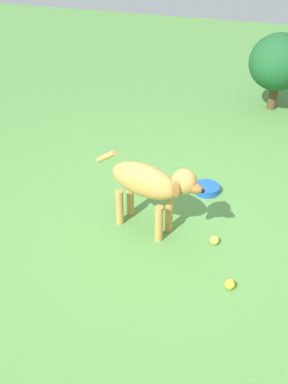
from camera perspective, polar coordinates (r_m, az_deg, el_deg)
ground at (r=3.30m, az=2.38°, el=-5.51°), size 14.00×14.00×0.00m
dog at (r=3.12m, az=0.80°, el=1.05°), size 0.36×0.87×0.61m
tennis_ball_0 at (r=3.24m, az=9.09°, el=-6.17°), size 0.07×0.07×0.07m
tennis_ball_1 at (r=2.93m, az=11.04°, el=-11.64°), size 0.07×0.07×0.07m
water_bowl at (r=3.78m, az=8.11°, el=0.43°), size 0.22×0.22×0.06m
shrub_near at (r=5.36m, az=17.02°, el=15.75°), size 0.73×0.66×0.87m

